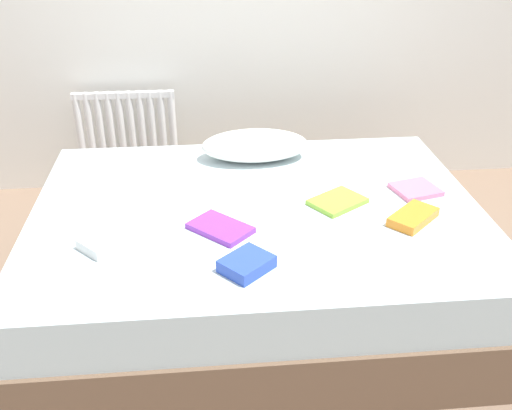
% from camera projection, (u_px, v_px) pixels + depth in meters
% --- Properties ---
extents(ground_plane, '(8.00, 8.00, 0.00)m').
position_uv_depth(ground_plane, '(257.00, 298.00, 2.81)').
color(ground_plane, '#7F6651').
extents(bed, '(2.00, 1.50, 0.50)m').
position_uv_depth(bed, '(257.00, 255.00, 2.70)').
color(bed, brown).
rests_on(bed, ground).
extents(radiator, '(0.61, 0.04, 0.58)m').
position_uv_depth(radiator, '(128.00, 137.00, 3.63)').
color(radiator, white).
rests_on(radiator, ground).
extents(pillow, '(0.55, 0.28, 0.15)m').
position_uv_depth(pillow, '(255.00, 145.00, 2.99)').
color(pillow, white).
rests_on(pillow, bed).
extents(textbook_pink, '(0.23, 0.22, 0.02)m').
position_uv_depth(textbook_pink, '(416.00, 189.00, 2.70)').
color(textbook_pink, pink).
rests_on(textbook_pink, bed).
extents(textbook_purple, '(0.29, 0.29, 0.02)m').
position_uv_depth(textbook_purple, '(220.00, 228.00, 2.39)').
color(textbook_purple, purple).
rests_on(textbook_purple, bed).
extents(textbook_orange, '(0.25, 0.25, 0.04)m').
position_uv_depth(textbook_orange, '(413.00, 217.00, 2.45)').
color(textbook_orange, orange).
rests_on(textbook_orange, bed).
extents(textbook_white, '(0.26, 0.26, 0.04)m').
position_uv_depth(textbook_white, '(110.00, 239.00, 2.30)').
color(textbook_white, white).
rests_on(textbook_white, bed).
extents(textbook_blue, '(0.23, 0.22, 0.05)m').
position_uv_depth(textbook_blue, '(247.00, 264.00, 2.14)').
color(textbook_blue, '#2847B7').
rests_on(textbook_blue, bed).
extents(textbook_lime, '(0.29, 0.27, 0.02)m').
position_uv_depth(textbook_lime, '(337.00, 201.00, 2.59)').
color(textbook_lime, '#8CC638').
rests_on(textbook_lime, bed).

